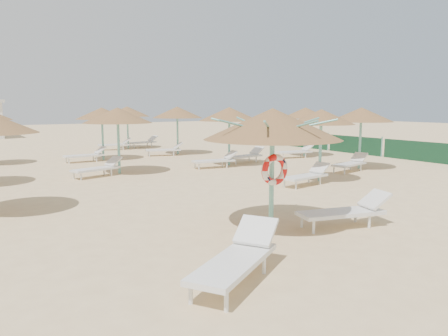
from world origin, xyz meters
TOP-DOWN VIEW (x-y plane):
  - ground at (0.00, 0.00)m, footprint 120.00×120.00m
  - main_palapa at (0.05, 0.24)m, footprint 3.06×3.06m
  - lounger_main_a at (-2.24, -1.79)m, footprint 2.28×1.79m
  - lounger_main_b at (1.66, -0.53)m, footprint 2.28×1.17m
  - palapa_field at (2.74, 11.32)m, footprint 19.60×18.29m
  - windbreak_fence at (14.00, 9.96)m, footprint 0.08×19.84m

SIDE VIEW (x-z plane):
  - ground at x=0.00m, z-range 0.00..0.00m
  - lounger_main_b at x=1.66m, z-range -0.02..0.78m
  - lounger_main_a at x=-2.24m, z-range -0.02..0.81m
  - windbreak_fence at x=14.00m, z-range -0.05..1.05m
  - palapa_field at x=2.74m, z-range 0.96..3.68m
  - main_palapa at x=0.05m, z-range 1.01..3.75m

